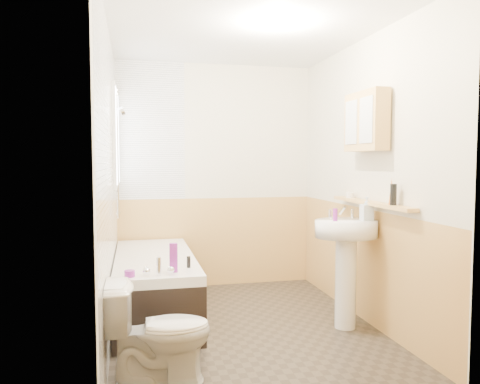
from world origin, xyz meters
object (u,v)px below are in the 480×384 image
bathtub (155,284)px  sink (346,251)px  medicine_cabinet (366,121)px  toilet (159,333)px  pine_shelf (370,203)px

bathtub → sink: 1.75m
bathtub → medicine_cabinet: size_ratio=3.16×
sink → medicine_cabinet: size_ratio=1.88×
toilet → pine_shelf: bearing=-70.5°
sink → medicine_cabinet: medicine_cabinet is taller
pine_shelf → medicine_cabinet: size_ratio=2.25×
toilet → pine_shelf: size_ratio=0.54×
pine_shelf → toilet: bearing=-160.7°
sink → bathtub: bearing=146.8°
pine_shelf → medicine_cabinet: medicine_cabinet is taller
bathtub → sink: (1.57, -0.69, 0.37)m
medicine_cabinet → sink: bearing=-172.8°
bathtub → medicine_cabinet: bearing=-20.9°
medicine_cabinet → bathtub: bearing=159.1°
sink → medicine_cabinet: bearing=-2.3°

